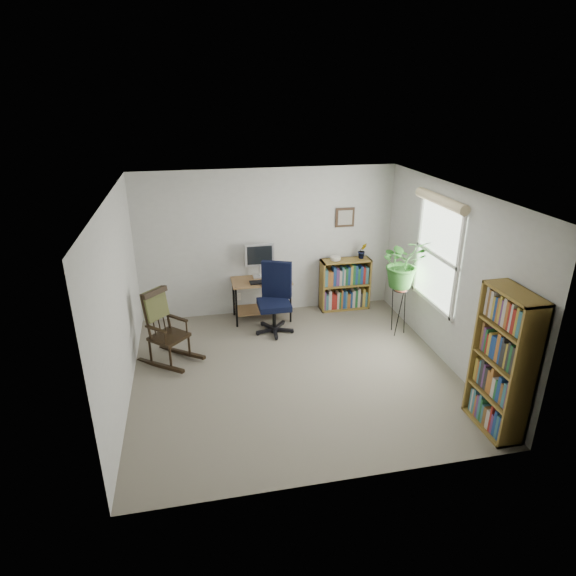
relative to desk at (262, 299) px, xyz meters
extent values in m
cube|color=slate|center=(0.17, -1.70, -0.34)|extent=(4.20, 4.00, 0.00)
cube|color=silver|center=(0.17, -1.70, 2.06)|extent=(4.20, 4.00, 0.00)
cube|color=beige|center=(0.17, 0.30, 0.86)|extent=(4.20, 0.00, 2.40)
cube|color=beige|center=(0.17, -3.70, 0.86)|extent=(4.20, 0.00, 2.40)
cube|color=beige|center=(-1.93, -1.70, 0.86)|extent=(0.00, 4.00, 2.40)
cube|color=beige|center=(2.27, -1.70, 0.86)|extent=(0.00, 4.00, 2.40)
cube|color=black|center=(0.00, -0.12, 0.35)|extent=(0.40, 0.15, 0.02)
imported|color=#296423|center=(1.97, -0.94, 1.17)|extent=(1.69, 1.88, 1.46)
imported|color=#296423|center=(1.73, 0.13, 0.60)|extent=(0.13, 0.24, 0.11)
camera|label=1|loc=(-1.04, -7.11, 3.15)|focal=30.00mm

